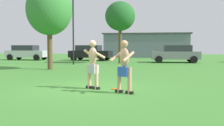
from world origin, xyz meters
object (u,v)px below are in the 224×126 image
at_px(car_silver_mid_lot, 27,52).
at_px(car_black_far_end, 90,53).
at_px(tree_left_field, 120,17).
at_px(player_with_cap, 124,64).
at_px(tree_right_field, 49,10).
at_px(frisbee, 115,89).
at_px(car_gray_near_post, 176,54).
at_px(player_in_gray, 93,63).
at_px(lamp_post, 73,23).

height_order(car_silver_mid_lot, car_black_far_end, same).
bearing_deg(car_black_far_end, tree_left_field, -46.85).
relative_size(player_with_cap, tree_right_field, 0.32).
bearing_deg(tree_right_field, car_black_far_end, 89.69).
bearing_deg(car_black_far_end, tree_right_field, -90.31).
relative_size(frisbee, tree_right_field, 0.05).
bearing_deg(player_with_cap, frisbee, 117.98).
relative_size(car_gray_near_post, tree_right_field, 0.80).
relative_size(player_with_cap, player_in_gray, 1.00).
xyz_separation_m(car_silver_mid_lot, tree_left_field, (10.58, -3.75, 3.22)).
xyz_separation_m(player_with_cap, car_gray_near_post, (2.81, 16.45, -0.14)).
distance_m(car_black_far_end, tree_right_field, 11.03).
bearing_deg(player_in_gray, frisbee, 1.13).
height_order(player_with_cap, car_silver_mid_lot, player_with_cap).
distance_m(car_silver_mid_lot, lamp_post, 9.56).
distance_m(car_black_far_end, tree_left_field, 6.23).
xyz_separation_m(car_gray_near_post, tree_left_field, (-4.86, -1.80, 3.22)).
height_order(player_in_gray, car_black_far_end, player_in_gray).
distance_m(player_with_cap, tree_right_field, 10.20).
height_order(player_with_cap, frisbee, player_with_cap).
height_order(player_with_cap, lamp_post, lamp_post).
bearing_deg(lamp_post, tree_right_field, -92.10).
xyz_separation_m(player_in_gray, tree_left_field, (-0.85, 13.92, 3.12)).
distance_m(car_black_far_end, lamp_post, 6.58).
bearing_deg(car_gray_near_post, tree_left_field, -159.66).
relative_size(player_in_gray, tree_left_field, 0.33).
bearing_deg(player_with_cap, lamp_post, 114.18).
relative_size(car_gray_near_post, car_black_far_end, 0.98).
height_order(car_gray_near_post, lamp_post, lamp_post).
bearing_deg(car_silver_mid_lot, player_with_cap, -55.52).
height_order(frisbee, car_silver_mid_lot, car_silver_mid_lot).
xyz_separation_m(car_black_far_end, lamp_post, (0.11, -6.07, 2.53)).
distance_m(car_silver_mid_lot, tree_right_field, 12.89).
xyz_separation_m(player_with_cap, car_black_far_end, (-5.70, 18.53, -0.14)).
bearing_deg(tree_left_field, car_gray_near_post, 20.34).
bearing_deg(car_black_far_end, car_silver_mid_lot, -178.91).
distance_m(car_gray_near_post, car_black_far_end, 8.76).
relative_size(car_gray_near_post, lamp_post, 0.81).
distance_m(player_in_gray, tree_right_field, 8.99).
xyz_separation_m(car_gray_near_post, car_silver_mid_lot, (-15.44, 1.95, 0.00)).
distance_m(player_in_gray, car_silver_mid_lot, 21.04).
relative_size(player_with_cap, car_silver_mid_lot, 0.40).
height_order(car_gray_near_post, car_silver_mid_lot, same).
relative_size(player_in_gray, frisbee, 6.13).
height_order(car_silver_mid_lot, lamp_post, lamp_post).
bearing_deg(player_in_gray, car_silver_mid_lot, 122.89).
height_order(car_black_far_end, lamp_post, lamp_post).
bearing_deg(lamp_post, car_gray_near_post, 25.42).
distance_m(tree_left_field, tree_right_field, 7.68).
distance_m(frisbee, car_black_far_end, 18.58).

